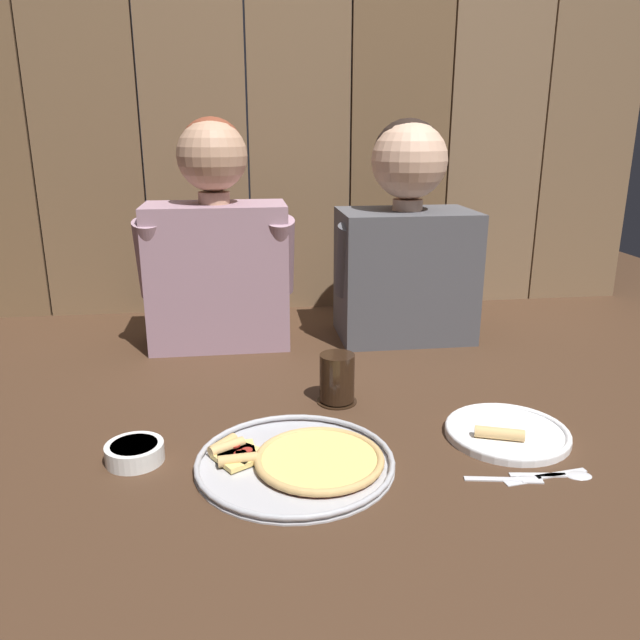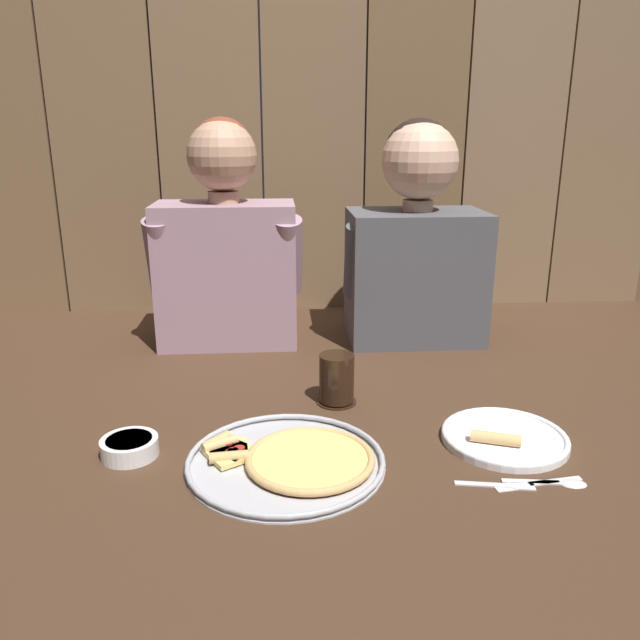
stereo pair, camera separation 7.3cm
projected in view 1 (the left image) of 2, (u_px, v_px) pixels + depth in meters
ground_plane at (343, 419)px, 1.26m from camera, size 3.20×3.20×0.00m
pizza_tray at (300, 460)px, 1.09m from camera, size 0.35×0.35×0.03m
dinner_plate at (507, 432)px, 1.19m from camera, size 0.23×0.23×0.03m
drinking_glass at (338, 379)px, 1.32m from camera, size 0.09×0.09×0.11m
dipping_bowl at (135, 452)px, 1.10m from camera, size 0.10×0.10×0.03m
table_fork at (508, 479)px, 1.04m from camera, size 0.13×0.04×0.01m
table_knife at (545, 476)px, 1.05m from camera, size 0.16×0.04×0.01m
table_spoon at (566, 474)px, 1.05m from camera, size 0.14×0.04×0.01m
diner_left at (216, 244)px, 1.63m from camera, size 0.40×0.21×0.59m
diner_right at (406, 240)px, 1.69m from camera, size 0.40×0.24×0.59m
wooden_backdrop_wall at (299, 118)px, 1.89m from camera, size 2.19×0.03×1.18m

